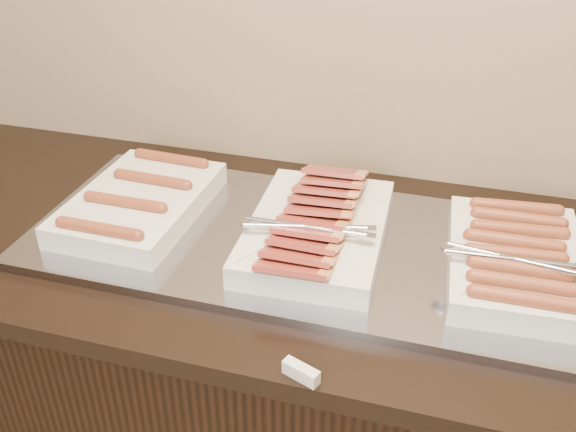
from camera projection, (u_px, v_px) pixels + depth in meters
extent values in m
cube|color=black|center=(304.00, 404.00, 1.59)|extent=(2.00, 0.70, 0.86)
cube|color=black|center=(306.00, 255.00, 1.35)|extent=(2.06, 0.76, 0.04)
cube|color=#9597A3|center=(318.00, 245.00, 1.33)|extent=(1.20, 0.50, 0.02)
cube|color=silver|center=(140.00, 203.00, 1.41)|extent=(0.26, 0.39, 0.05)
cylinder|color=brown|center=(99.00, 229.00, 1.26)|extent=(0.17, 0.03, 0.03)
cylinder|color=brown|center=(125.00, 202.00, 1.35)|extent=(0.17, 0.03, 0.03)
cylinder|color=brown|center=(152.00, 180.00, 1.43)|extent=(0.17, 0.03, 0.03)
cylinder|color=brown|center=(171.00, 159.00, 1.52)|extent=(0.17, 0.03, 0.03)
cube|color=silver|center=(317.00, 231.00, 1.31)|extent=(0.28, 0.41, 0.05)
cube|color=#A43735|center=(294.00, 267.00, 1.16)|extent=(0.14, 0.09, 0.04)
cube|color=#A43735|center=(299.00, 254.00, 1.19)|extent=(0.13, 0.09, 0.04)
cube|color=#A43735|center=(305.00, 242.00, 1.22)|extent=(0.14, 0.09, 0.04)
cube|color=#A43735|center=(309.00, 231.00, 1.25)|extent=(0.14, 0.09, 0.04)
cube|color=#A43735|center=(314.00, 220.00, 1.28)|extent=(0.13, 0.09, 0.04)
cube|color=#A43735|center=(320.00, 210.00, 1.30)|extent=(0.14, 0.10, 0.04)
cube|color=#A43735|center=(323.00, 199.00, 1.33)|extent=(0.14, 0.10, 0.04)
cube|color=#A43735|center=(326.00, 190.00, 1.36)|extent=(0.14, 0.10, 0.04)
cube|color=#A43735|center=(334.00, 181.00, 1.39)|extent=(0.14, 0.10, 0.04)
cube|color=#A43735|center=(335.00, 172.00, 1.42)|extent=(0.14, 0.09, 0.04)
cube|color=silver|center=(515.00, 262.00, 1.22)|extent=(0.27, 0.38, 0.05)
cylinder|color=brown|center=(524.00, 299.00, 1.07)|extent=(0.17, 0.03, 0.03)
cylinder|color=brown|center=(522.00, 283.00, 1.11)|extent=(0.17, 0.03, 0.03)
cylinder|color=brown|center=(521.00, 268.00, 1.15)|extent=(0.17, 0.03, 0.03)
cylinder|color=brown|center=(515.00, 254.00, 1.18)|extent=(0.17, 0.04, 0.03)
cylinder|color=brown|center=(514.00, 241.00, 1.22)|extent=(0.17, 0.03, 0.03)
cylinder|color=brown|center=(520.00, 230.00, 1.26)|extent=(0.17, 0.04, 0.03)
cylinder|color=brown|center=(519.00, 218.00, 1.29)|extent=(0.17, 0.03, 0.03)
cylinder|color=brown|center=(517.00, 207.00, 1.33)|extent=(0.17, 0.04, 0.03)
cube|color=silver|center=(301.00, 372.00, 1.02)|extent=(0.07, 0.04, 0.03)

